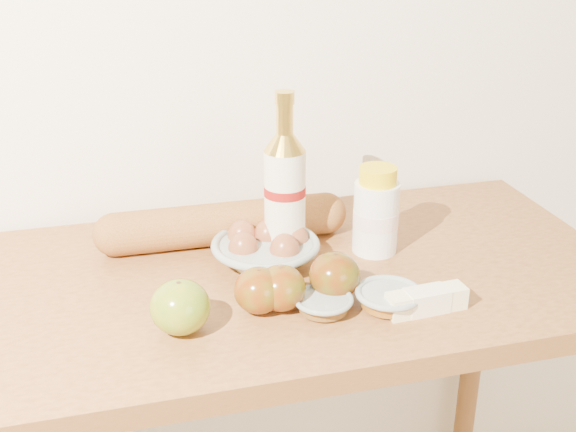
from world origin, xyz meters
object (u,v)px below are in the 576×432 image
object	(u,v)px
bourbon_bottle	(285,191)
baguette	(224,223)
table	(284,331)
egg_bowl	(266,248)
cream_bottle	(376,213)

from	to	relation	value
bourbon_bottle	baguette	world-z (taller)	bourbon_bottle
table	bourbon_bottle	bearing A→B (deg)	73.39
egg_bowl	baguette	world-z (taller)	baguette
egg_bowl	table	bearing A→B (deg)	-63.23
bourbon_bottle	table	bearing A→B (deg)	-100.84
egg_bowl	bourbon_bottle	bearing A→B (deg)	30.56
baguette	table	bearing A→B (deg)	-59.70
cream_bottle	egg_bowl	distance (m)	0.21
table	baguette	distance (m)	0.23
cream_bottle	egg_bowl	xyz separation A→B (m)	(-0.20, 0.00, -0.05)
cream_bottle	baguette	size ratio (longest dim) A/B	0.34
egg_bowl	cream_bottle	bearing A→B (deg)	-1.30
table	egg_bowl	distance (m)	0.16
table	bourbon_bottle	distance (m)	0.26
bourbon_bottle	egg_bowl	world-z (taller)	bourbon_bottle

